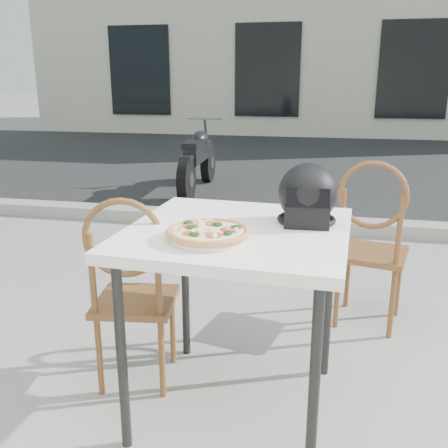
% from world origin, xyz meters
% --- Properties ---
extents(street_asphalt, '(30.00, 8.00, 0.00)m').
position_xyz_m(street_asphalt, '(0.00, 7.00, 0.00)').
color(street_asphalt, black).
rests_on(street_asphalt, ground).
extents(curb, '(30.00, 0.25, 0.12)m').
position_xyz_m(curb, '(0.00, 3.00, 0.06)').
color(curb, gray).
rests_on(curb, ground).
extents(building_across, '(16.00, 6.06, 7.00)m').
position_xyz_m(building_across, '(-0.00, 13.99, 3.50)').
color(building_across, beige).
rests_on(building_across, ground).
extents(cafe_table_main, '(0.92, 0.92, 0.83)m').
position_xyz_m(cafe_table_main, '(-0.45, 0.20, 0.76)').
color(cafe_table_main, white).
rests_on(cafe_table_main, ground).
extents(plate, '(0.38, 0.38, 0.02)m').
position_xyz_m(plate, '(-0.53, 0.02, 0.84)').
color(plate, white).
rests_on(plate, cafe_table_main).
extents(pizza, '(0.32, 0.32, 0.04)m').
position_xyz_m(pizza, '(-0.53, 0.02, 0.86)').
color(pizza, '#D78A4E').
rests_on(pizza, plate).
extents(helmet, '(0.26, 0.27, 0.25)m').
position_xyz_m(helmet, '(-0.18, 0.33, 0.94)').
color(helmet, black).
rests_on(helmet, cafe_table_main).
extents(cafe_chair_main, '(0.46, 0.46, 1.00)m').
position_xyz_m(cafe_chair_main, '(0.15, 1.09, 0.56)').
color(cafe_chair_main, brown).
rests_on(cafe_chair_main, ground).
extents(cafe_chair_side, '(0.41, 0.41, 0.94)m').
position_xyz_m(cafe_chair_side, '(-0.94, 0.25, 0.52)').
color(cafe_chair_side, brown).
rests_on(cafe_chair_side, ground).
extents(motorcycle, '(0.48, 1.84, 0.91)m').
position_xyz_m(motorcycle, '(-1.74, 4.45, 0.40)').
color(motorcycle, black).
rests_on(motorcycle, street_asphalt).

